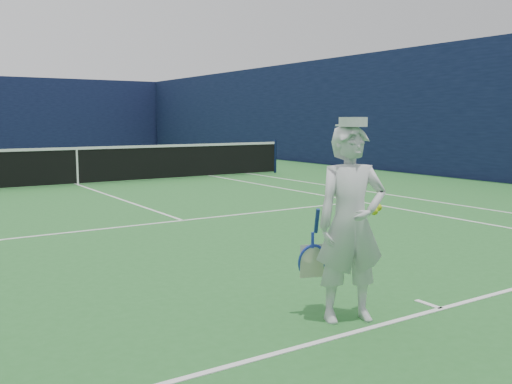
# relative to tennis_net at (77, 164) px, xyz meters

# --- Properties ---
(ground) EXTENTS (80.00, 80.00, 0.00)m
(ground) POSITION_rel_tennis_net_xyz_m (0.00, 0.00, -0.55)
(ground) COLOR #296C2D
(ground) RESTS_ON ground
(court_markings) EXTENTS (11.03, 23.83, 0.01)m
(court_markings) POSITION_rel_tennis_net_xyz_m (0.00, 0.00, -0.55)
(court_markings) COLOR white
(court_markings) RESTS_ON ground
(windscreen_fence) EXTENTS (20.12, 36.12, 4.00)m
(windscreen_fence) POSITION_rel_tennis_net_xyz_m (0.00, 0.00, 1.45)
(windscreen_fence) COLOR #0E1333
(windscreen_fence) RESTS_ON ground
(tennis_net) EXTENTS (12.88, 0.09, 1.07)m
(tennis_net) POSITION_rel_tennis_net_xyz_m (0.00, 0.00, 0.00)
(tennis_net) COLOR #141E4C
(tennis_net) RESTS_ON ground
(tennis_player) EXTENTS (0.72, 0.68, 1.76)m
(tennis_player) POSITION_rel_tennis_net_xyz_m (-0.90, -11.62, 0.30)
(tennis_player) COLOR white
(tennis_player) RESTS_ON ground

